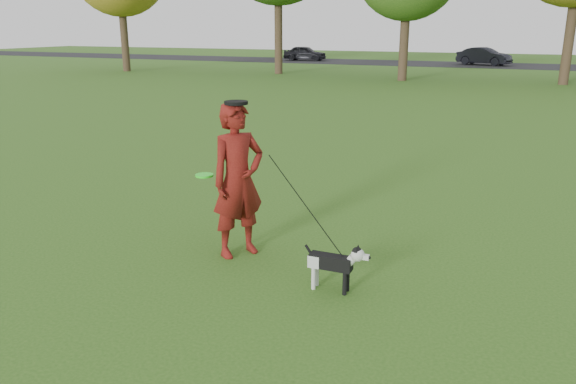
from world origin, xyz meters
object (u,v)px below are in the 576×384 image
at_px(car_left, 305,53).
at_px(car_mid, 484,56).
at_px(man, 238,180).
at_px(dog, 336,262).

distance_m(car_left, car_mid, 14.40).
relative_size(man, car_left, 0.56).
bearing_deg(car_mid, dog, -158.59).
height_order(man, car_mid, man).
height_order(dog, car_left, car_left).
distance_m(dog, car_mid, 40.02).
height_order(man, dog, man).
relative_size(man, dog, 2.59).
height_order(car_left, car_mid, car_mid).
bearing_deg(car_left, dog, -163.53).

